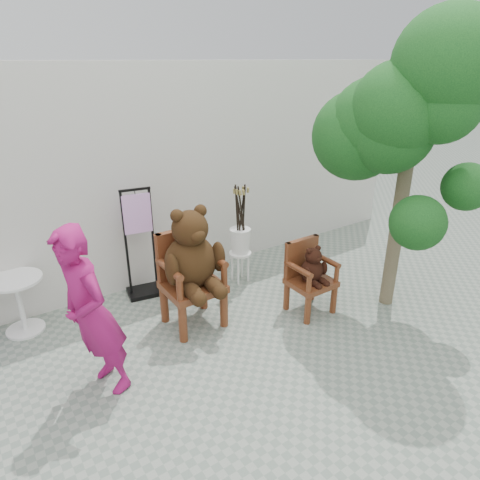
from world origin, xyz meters
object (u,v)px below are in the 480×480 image
(chair_big, at_px, (191,261))
(cafe_table, at_px, (19,299))
(chair_small, at_px, (310,271))
(stool_bucket, at_px, (240,240))
(person, at_px, (91,314))
(display_stand, at_px, (141,256))
(tree, at_px, (403,116))

(chair_big, bearing_deg, cafe_table, 150.51)
(chair_big, distance_m, cafe_table, 2.06)
(chair_small, distance_m, cafe_table, 3.49)
(chair_small, relative_size, cafe_table, 1.33)
(chair_big, height_order, stool_bucket, chair_big)
(person, height_order, cafe_table, person)
(cafe_table, relative_size, stool_bucket, 0.48)
(person, xyz_separation_m, cafe_table, (-0.45, 1.51, -0.44))
(person, xyz_separation_m, display_stand, (1.08, 1.53, -0.29))
(chair_small, relative_size, stool_bucket, 0.64)
(chair_small, relative_size, tree, 0.26)
(cafe_table, bearing_deg, chair_small, -26.32)
(display_stand, bearing_deg, chair_big, -68.01)
(chair_big, distance_m, tree, 2.86)
(stool_bucket, xyz_separation_m, tree, (1.06, -1.61, 1.79))
(person, relative_size, display_stand, 1.16)
(person, bearing_deg, chair_big, 97.36)
(chair_small, xyz_separation_m, stool_bucket, (-0.28, 1.14, 0.09))
(cafe_table, height_order, tree, tree)
(display_stand, height_order, tree, tree)
(cafe_table, distance_m, display_stand, 1.54)
(person, bearing_deg, display_stand, 130.62)
(display_stand, height_order, stool_bucket, display_stand)
(chair_big, relative_size, person, 0.86)
(chair_small, distance_m, tree, 2.09)
(chair_small, distance_m, display_stand, 2.24)
(stool_bucket, bearing_deg, tree, -56.57)
(chair_big, distance_m, chair_small, 1.51)
(stool_bucket, bearing_deg, display_stand, 162.07)
(chair_big, relative_size, chair_small, 1.62)
(cafe_table, bearing_deg, person, -73.36)
(chair_big, xyz_separation_m, person, (-1.31, -0.52, 0.03))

